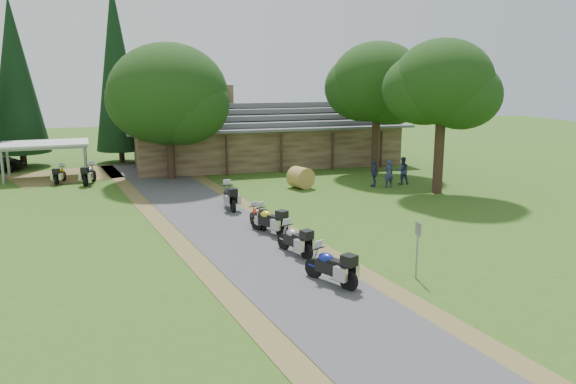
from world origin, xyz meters
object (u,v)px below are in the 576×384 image
object	(u,v)px
motorcycle_row_e	(229,196)
motorcycle_carport_b	(89,173)
motorcycle_row_a	(331,265)
motorcycle_row_d	(258,216)
carport	(46,160)
motorcycle_carport_a	(60,174)
motorcycle_row_b	(295,238)
motorcycle_row_c	(269,219)
lodge	(265,133)
hay_bale	(301,178)

from	to	relation	value
motorcycle_row_e	motorcycle_carport_b	bearing A→B (deg)	37.05
motorcycle_row_a	motorcycle_row_d	xyz separation A→B (m)	(-0.61, 7.75, -0.14)
carport	motorcycle_carport_b	xyz separation A→B (m)	(2.88, -3.17, -0.53)
motorcycle_row_a	motorcycle_carport_a	distance (m)	24.49
motorcycle_row_e	motorcycle_carport_a	distance (m)	13.93
motorcycle_row_b	motorcycle_carport_b	distance (m)	19.68
motorcycle_row_e	motorcycle_carport_b	distance (m)	12.03
carport	motorcycle_row_e	size ratio (longest dim) A/B	2.66
motorcycle_row_c	motorcycle_carport_a	bearing A→B (deg)	3.69
carport	motorcycle_row_b	distance (m)	23.81
lodge	motorcycle_row_b	distance (m)	23.21
motorcycle_row_d	hay_bale	bearing A→B (deg)	-38.31
carport	motorcycle_row_d	world-z (taller)	carport
motorcycle_row_b	hay_bale	xyz separation A→B (m)	(4.42, 12.39, 0.00)
motorcycle_row_a	motorcycle_carport_b	world-z (taller)	motorcycle_row_a
motorcycle_row_c	motorcycle_row_d	distance (m)	1.20
lodge	motorcycle_carport_b	bearing A→B (deg)	-159.97
motorcycle_row_c	motorcycle_row_d	xyz separation A→B (m)	(-0.23, 1.17, -0.12)
motorcycle_row_b	motorcycle_row_d	xyz separation A→B (m)	(-0.43, 4.31, -0.10)
motorcycle_row_d	lodge	bearing A→B (deg)	-23.45
motorcycle_row_d	motorcycle_carport_a	distance (m)	17.43
motorcycle_row_e	hay_bale	world-z (taller)	motorcycle_row_e
motorcycle_row_e	hay_bale	distance (m)	6.75
motorcycle_row_c	motorcycle_carport_a	xyz separation A→B (m)	(-10.02, 15.60, -0.08)
carport	motorcycle_carport_a	distance (m)	2.55
lodge	motorcycle_row_c	size ratio (longest dim) A/B	10.62
carport	hay_bale	xyz separation A→B (m)	(15.64, -8.59, -0.56)
hay_bale	motorcycle_row_d	bearing A→B (deg)	-120.93
hay_bale	lodge	bearing A→B (deg)	87.57
motorcycle_row_a	motorcycle_row_c	size ratio (longest dim) A/B	1.03
motorcycle_row_c	motorcycle_row_e	size ratio (longest dim) A/B	0.94
lodge	motorcycle_row_e	distance (m)	15.54
motorcycle_row_a	motorcycle_carport_a	xyz separation A→B (m)	(-10.39, 22.18, -0.10)
motorcycle_row_e	motorcycle_carport_b	size ratio (longest dim) A/B	1.04
motorcycle_row_c	motorcycle_row_e	distance (m)	5.25
motorcycle_row_b	hay_bale	size ratio (longest dim) A/B	1.46
motorcycle_row_d	hay_bale	world-z (taller)	hay_bale
lodge	motorcycle_row_c	bearing A→B (deg)	-104.52
motorcycle_row_a	carport	bearing A→B (deg)	-1.11
motorcycle_row_a	motorcycle_row_d	distance (m)	7.77
lodge	motorcycle_row_d	xyz separation A→B (m)	(-5.28, -18.32, -1.88)
motorcycle_carport_a	motorcycle_row_a	bearing A→B (deg)	-141.01
lodge	carport	distance (m)	16.21
motorcycle_row_b	motorcycle_carport_a	xyz separation A→B (m)	(-10.21, 18.74, -0.06)
motorcycle_carport_b	motorcycle_row_c	bearing A→B (deg)	-135.00
lodge	hay_bale	distance (m)	10.40
lodge	carport	world-z (taller)	lodge
lodge	motorcycle_row_e	size ratio (longest dim) A/B	10.02
motorcycle_row_b	lodge	bearing A→B (deg)	-30.59
motorcycle_row_c	hay_bale	bearing A→B (deg)	-55.51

